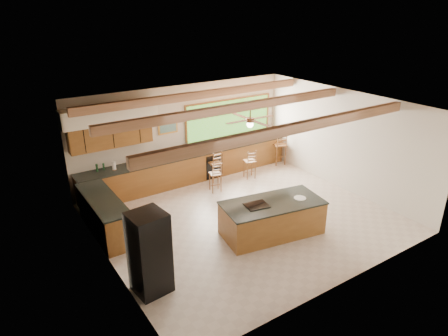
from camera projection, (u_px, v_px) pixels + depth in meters
ground at (244, 218)px, 10.55m from camera, size 7.20×7.20×0.00m
room_shell at (225, 133)px, 10.12m from camera, size 7.27×6.54×3.02m
counter_run at (172, 177)px, 11.90m from camera, size 7.12×3.10×1.23m
island at (272, 218)px, 9.70m from camera, size 2.60×1.55×0.87m
refrigerator at (149, 253)px, 7.59m from camera, size 0.73×0.71×1.70m
bar_stool_a at (216, 175)px, 11.81m from camera, size 0.40×0.40×0.94m
bar_stool_b at (216, 164)px, 12.49m from camera, size 0.38×0.38×1.03m
bar_stool_c at (251, 162)px, 12.74m from camera, size 0.41×0.41×0.96m
bar_stool_d at (281, 146)px, 13.81m from camera, size 0.53×0.53×1.17m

